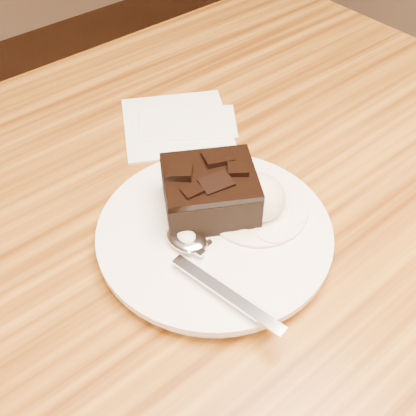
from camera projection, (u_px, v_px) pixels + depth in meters
plate at (214, 235)px, 0.51m from camera, size 0.23×0.23×0.02m
brownie at (210, 194)px, 0.51m from camera, size 0.12×0.11×0.04m
ice_cream_scoop at (258, 197)px, 0.51m from camera, size 0.05×0.06×0.05m
melt_puddle at (256, 209)px, 0.52m from camera, size 0.10×0.10×0.00m
spoon at (187, 240)px, 0.49m from camera, size 0.06×0.18×0.01m
napkin at (176, 124)px, 0.65m from camera, size 0.18×0.18×0.01m
crumb_a at (231, 230)px, 0.50m from camera, size 0.01×0.01×0.00m
crumb_b at (237, 240)px, 0.49m from camera, size 0.01×0.01×0.00m
crumb_c at (209, 243)px, 0.49m from camera, size 0.01×0.00×0.00m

